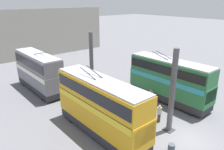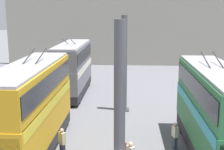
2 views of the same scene
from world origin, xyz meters
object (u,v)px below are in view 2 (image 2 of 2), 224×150
(person_by_right_row, at_px, (62,142))
(bus_right_near, at_px, (30,105))
(person_by_left_row, at_px, (175,135))
(bus_right_mid, at_px, (72,66))
(bus_left_near, at_px, (215,108))

(person_by_right_row, bearing_deg, bus_right_near, -55.42)
(person_by_left_row, bearing_deg, bus_right_mid, 103.87)
(bus_left_near, xyz_separation_m, person_by_left_row, (1.05, 1.92, -2.04))
(bus_right_near, bearing_deg, person_by_right_row, -100.10)
(bus_left_near, relative_size, bus_right_mid, 1.08)
(person_by_left_row, height_order, person_by_right_row, person_by_right_row)
(bus_left_near, distance_m, bus_right_near, 10.16)
(bus_right_near, xyz_separation_m, bus_right_mid, (13.14, 0.00, -0.14))
(person_by_left_row, distance_m, person_by_right_row, 6.61)
(bus_right_near, xyz_separation_m, person_by_right_row, (-0.32, -1.80, -2.06))
(bus_right_near, relative_size, person_by_left_row, 6.25)
(person_by_left_row, bearing_deg, bus_left_near, -49.37)
(bus_right_near, distance_m, bus_right_mid, 13.15)
(person_by_left_row, xyz_separation_m, person_by_right_row, (-1.47, 6.44, 0.05))
(bus_right_mid, bearing_deg, bus_left_near, -142.08)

